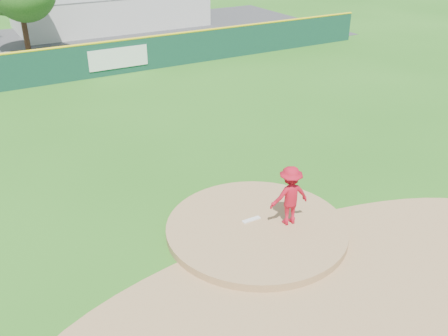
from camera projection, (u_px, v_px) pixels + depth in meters
ground at (256, 232)px, 15.23m from camera, size 120.00×120.00×0.00m
pitchers_mound at (256, 232)px, 15.23m from camera, size 5.50×5.50×0.50m
pitching_rubber at (251, 220)px, 15.33m from camera, size 0.60×0.15×0.04m
infield_dirt_arc at (320, 289)px, 12.91m from camera, size 15.40×15.40×0.01m
parking_lot at (53, 46)px, 36.07m from camera, size 44.00×16.00×0.02m
pitcher at (290, 196)px, 14.81m from camera, size 1.30×0.86×1.89m
van at (12, 62)px, 30.09m from camera, size 4.61×2.84×1.19m
pool_building_grp at (109, 6)px, 41.81m from camera, size 15.20×8.20×3.31m
outfield_fence at (86, 60)px, 28.62m from camera, size 40.00×0.14×2.07m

